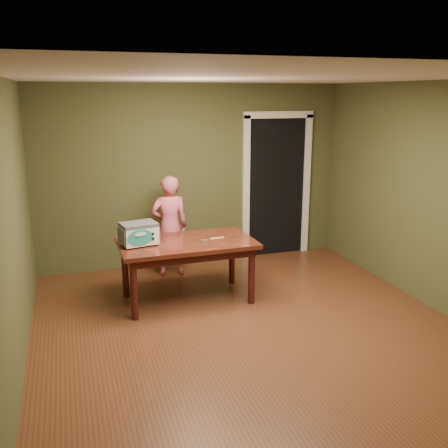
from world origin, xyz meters
name	(u,v)px	position (x,y,z in m)	size (l,w,h in m)	color
floor	(254,334)	(0.00, 0.00, 0.00)	(5.00, 5.00, 0.00)	brown
room_shell	(257,173)	(0.00, 0.00, 1.71)	(4.52, 5.02, 2.61)	#434826
doorway	(269,184)	(1.30, 2.78, 1.06)	(1.10, 0.66, 2.25)	black
dining_table	(187,249)	(-0.45, 1.10, 0.65)	(1.62, 0.93, 0.75)	#33110B
toy_oven	(139,233)	(-1.01, 1.12, 0.89)	(0.47, 0.36, 0.26)	#4C4F54
baking_pan	(205,241)	(-0.25, 1.01, 0.76)	(0.10, 0.10, 0.02)	silver
spatula	(217,238)	(-0.07, 1.10, 0.75)	(0.18, 0.03, 0.01)	#F5CF6A
child	(170,226)	(-0.47, 2.03, 0.70)	(0.51, 0.33, 1.40)	#E96079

